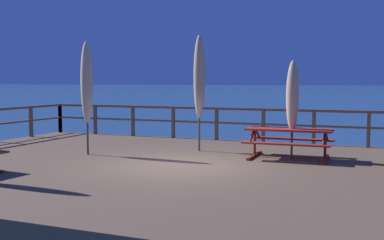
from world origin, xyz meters
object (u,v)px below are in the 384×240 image
(patio_umbrella_short_mid, at_px, (87,83))
(patio_umbrella_short_back, at_px, (292,97))
(patio_umbrella_tall_back_right, at_px, (199,78))
(picnic_table_mid_left, at_px, (289,136))

(patio_umbrella_short_mid, bearing_deg, patio_umbrella_short_back, 14.69)
(patio_umbrella_short_back, height_order, patio_umbrella_short_mid, patio_umbrella_short_mid)
(patio_umbrella_tall_back_right, height_order, patio_umbrella_short_mid, patio_umbrella_tall_back_right)
(patio_umbrella_short_back, bearing_deg, picnic_table_mid_left, -175.90)
(picnic_table_mid_left, relative_size, patio_umbrella_tall_back_right, 0.67)
(patio_umbrella_tall_back_right, bearing_deg, picnic_table_mid_left, -8.77)
(patio_umbrella_short_mid, bearing_deg, picnic_table_mid_left, 14.83)
(patio_umbrella_short_back, height_order, patio_umbrella_tall_back_right, patio_umbrella_tall_back_right)
(picnic_table_mid_left, xyz_separation_m, patio_umbrella_tall_back_right, (-2.60, 0.40, 1.49))
(patio_umbrella_short_back, distance_m, patio_umbrella_tall_back_right, 2.74)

